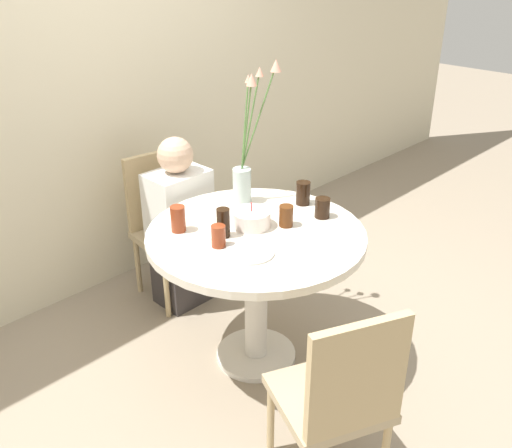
{
  "coord_description": "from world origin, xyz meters",
  "views": [
    {
      "loc": [
        -1.71,
        -1.69,
        2.0
      ],
      "look_at": [
        0.0,
        0.0,
        0.79
      ],
      "focal_mm": 40.0,
      "sensor_mm": 36.0,
      "label": 1
    }
  ],
  "objects": [
    {
      "name": "drink_glass_4",
      "position": [
        0.34,
        -0.12,
        0.8
      ],
      "size": [
        0.08,
        0.08,
        0.1
      ],
      "color": "black",
      "rests_on": "dining_table"
    },
    {
      "name": "chair_right_flank",
      "position": [
        -0.35,
        -0.79,
        0.49
      ],
      "size": [
        0.53,
        0.53,
        0.88
      ],
      "rotation": [
        0.0,
        0.0,
        2.72
      ],
      "color": "tan",
      "rests_on": "ground_plane"
    },
    {
      "name": "drink_glass_5",
      "position": [
        -0.14,
        0.08,
        0.82
      ],
      "size": [
        0.06,
        0.06,
        0.14
      ],
      "color": "black",
      "rests_on": "dining_table"
    },
    {
      "name": "drink_glass_0",
      "position": [
        0.4,
        0.05,
        0.81
      ],
      "size": [
        0.07,
        0.07,
        0.12
      ],
      "color": "black",
      "rests_on": "dining_table"
    },
    {
      "name": "person_boy",
      "position": [
        0.08,
        0.7,
        0.49
      ],
      "size": [
        0.34,
        0.24,
        1.04
      ],
      "color": "#383333",
      "rests_on": "ground_plane"
    },
    {
      "name": "dining_table",
      "position": [
        0.0,
        0.0,
        0.61
      ],
      "size": [
        1.05,
        1.05,
        0.75
      ],
      "color": "silver",
      "rests_on": "ground_plane"
    },
    {
      "name": "drink_glass_2",
      "position": [
        0.15,
        -0.06,
        0.8
      ],
      "size": [
        0.07,
        0.07,
        0.1
      ],
      "color": "#51280F",
      "rests_on": "dining_table"
    },
    {
      "name": "wall_back",
      "position": [
        0.0,
        1.25,
        1.3
      ],
      "size": [
        8.0,
        0.05,
        2.6
      ],
      "color": "beige",
      "rests_on": "ground_plane"
    },
    {
      "name": "side_plate",
      "position": [
        -0.17,
        -0.13,
        0.76
      ],
      "size": [
        0.22,
        0.22,
        0.01
      ],
      "color": "silver",
      "rests_on": "dining_table"
    },
    {
      "name": "ground_plane",
      "position": [
        0.0,
        0.0,
        0.0
      ],
      "size": [
        16.0,
        16.0,
        0.0
      ],
      "primitive_type": "plane",
      "color": "gray"
    },
    {
      "name": "birthday_cake",
      "position": [
        0.03,
        0.06,
        0.79
      ],
      "size": [
        0.19,
        0.19,
        0.12
      ],
      "color": "white",
      "rests_on": "dining_table"
    },
    {
      "name": "drink_glass_1",
      "position": [
        -0.22,
        0.02,
        0.8
      ],
      "size": [
        0.07,
        0.07,
        0.1
      ],
      "color": "maroon",
      "rests_on": "dining_table"
    },
    {
      "name": "flower_vase",
      "position": [
        0.22,
        0.29,
        0.98
      ],
      "size": [
        0.25,
        0.19,
        0.72
      ],
      "color": "#B2C6C1",
      "rests_on": "dining_table"
    },
    {
      "name": "drink_glass_3",
      "position": [
        -0.25,
        0.27,
        0.82
      ],
      "size": [
        0.07,
        0.07,
        0.13
      ],
      "color": "maroon",
      "rests_on": "dining_table"
    },
    {
      "name": "chair_left_flank",
      "position": [
        0.1,
        0.86,
        0.49
      ],
      "size": [
        0.44,
        0.44,
        0.88
      ],
      "rotation": [
        0.0,
        0.0,
        -0.11
      ],
      "color": "tan",
      "rests_on": "ground_plane"
    }
  ]
}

